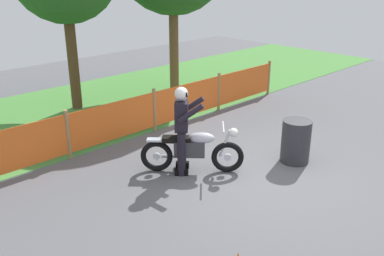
{
  "coord_description": "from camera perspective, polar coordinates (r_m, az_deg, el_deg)",
  "views": [
    {
      "loc": [
        -6.08,
        -4.45,
        3.75
      ],
      "look_at": [
        -0.87,
        0.9,
        0.9
      ],
      "focal_mm": 40.03,
      "sensor_mm": 36.0,
      "label": 1
    }
  ],
  "objects": [
    {
      "name": "grass_verge",
      "position": [
        12.43,
        -12.74,
        2.83
      ],
      "size": [
        24.0,
        5.28,
        0.01
      ],
      "primitive_type": "cube",
      "color": "#4C8C3D",
      "rests_on": "ground"
    },
    {
      "name": "barrier_fence",
      "position": [
        10.2,
        -5.04,
        2.46
      ],
      "size": [
        9.14,
        0.08,
        1.05
      ],
      "color": "#997547",
      "rests_on": "ground"
    },
    {
      "name": "spare_drum",
      "position": [
        8.84,
        13.66,
        -1.73
      ],
      "size": [
        0.58,
        0.58,
        0.88
      ],
      "primitive_type": "cylinder",
      "color": "#2D2D33",
      "rests_on": "ground"
    },
    {
      "name": "ground",
      "position": [
        8.42,
        8.61,
        -5.88
      ],
      "size": [
        24.0,
        24.0,
        0.02
      ],
      "primitive_type": "cube",
      "color": "#5B5B60"
    },
    {
      "name": "rider_lead",
      "position": [
        7.99,
        -1.28,
        0.13
      ],
      "size": [
        0.73,
        0.73,
        1.69
      ],
      "rotation": [
        0.0,
        0.0,
        -0.8
      ],
      "color": "black",
      "rests_on": "ground"
    },
    {
      "name": "motorcycle_lead",
      "position": [
        8.16,
        0.09,
        -2.91
      ],
      "size": [
        1.45,
        1.5,
        0.94
      ],
      "rotation": [
        0.0,
        0.0,
        -0.8
      ],
      "color": "black",
      "rests_on": "ground"
    }
  ]
}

